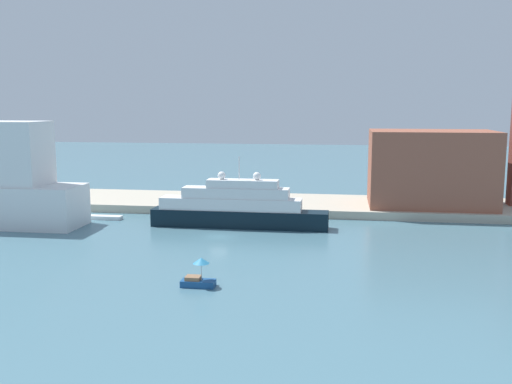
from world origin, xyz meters
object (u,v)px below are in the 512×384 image
small_motorboat (198,276)px  mooring_bollard (233,205)px  person_figure (203,199)px  parked_car (193,197)px  large_yacht (237,208)px  harbor_building (431,168)px  work_barge (105,217)px

small_motorboat → mooring_bollard: bearing=95.5°
person_figure → mooring_bollard: 6.51m
parked_car → small_motorboat: bearing=-74.5°
large_yacht → parked_car: size_ratio=6.23×
small_motorboat → harbor_building: (30.79, 47.66, 7.04)m
work_barge → person_figure: person_figure is taller
parked_car → mooring_bollard: parked_car is taller
work_barge → parked_car: size_ratio=1.33×
small_motorboat → harbor_building: size_ratio=0.17×
person_figure → mooring_bollard: bearing=-20.4°
large_yacht → parked_car: (-11.65, 16.64, -1.13)m
small_motorboat → work_barge: size_ratio=0.61×
work_barge → small_motorboat: bearing=-53.3°
person_figure → mooring_bollard: size_ratio=2.89×
large_yacht → work_barge: size_ratio=4.68×
work_barge → person_figure: 17.83m
person_figure → small_motorboat: bearing=-76.9°
harbor_building → person_figure: harbor_building is taller
parked_car → person_figure: person_figure is taller
small_motorboat → person_figure: person_figure is taller
mooring_bollard → small_motorboat: bearing=-84.5°
work_barge → harbor_building: bearing=14.1°
small_motorboat → harbor_building: bearing=57.1°
harbor_building → person_figure: size_ratio=11.97×
mooring_bollard → work_barge: bearing=-161.5°
harbor_building → mooring_bollard: bearing=-168.7°
large_yacht → work_barge: (-23.62, 2.83, -2.79)m
small_motorboat → mooring_bollard: (-3.94, 40.69, 0.62)m
parked_car → person_figure: size_ratio=2.52×
person_figure → mooring_bollard: person_figure is taller
work_barge → parked_car: 18.35m
harbor_building → person_figure: (-40.81, -4.71, -5.89)m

